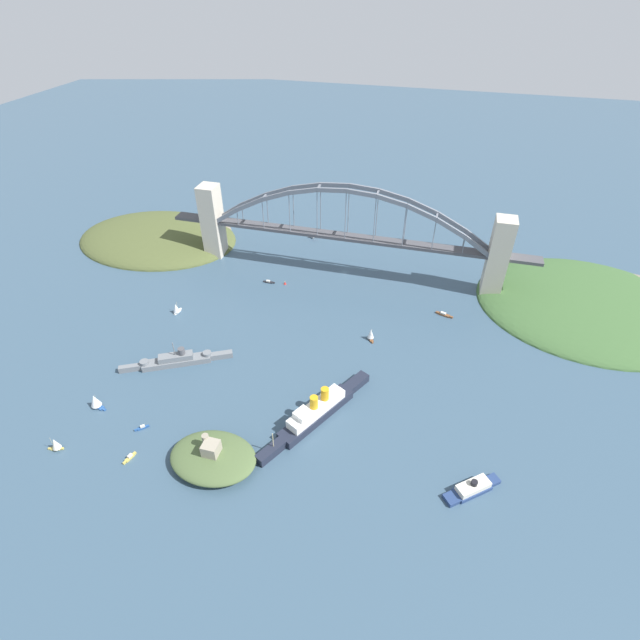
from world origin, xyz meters
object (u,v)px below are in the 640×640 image
(ocean_liner, at_px, (317,411))
(small_boat_5, at_px, (371,334))
(harbor_ferry_steamer, at_px, (472,488))
(small_boat_6, at_px, (95,401))
(small_boat_1, at_px, (55,444))
(naval_cruiser, at_px, (177,360))
(small_boat_3, at_px, (444,314))
(small_boat_2, at_px, (176,308))
(small_boat_4, at_px, (142,428))
(channel_marker_buoy, at_px, (285,283))
(fort_island_mid_harbor, at_px, (213,457))
(harbor_arch_bridge, at_px, (346,236))
(small_boat_0, at_px, (269,282))
(seaplane_taxiing_near_bridge, at_px, (313,235))
(small_boat_7, at_px, (130,457))

(ocean_liner, xyz_separation_m, small_boat_5, (-16.82, -76.71, -0.57))
(harbor_ferry_steamer, height_order, small_boat_6, small_boat_6)
(small_boat_1, xyz_separation_m, small_boat_6, (-1.69, -31.73, 0.37))
(naval_cruiser, relative_size, small_boat_3, 5.06)
(small_boat_1, distance_m, small_boat_2, 126.61)
(small_boat_4, distance_m, channel_marker_buoy, 162.37)
(fort_island_mid_harbor, distance_m, small_boat_1, 85.09)
(harbor_arch_bridge, bearing_deg, channel_marker_buoy, 36.02)
(naval_cruiser, relative_size, small_boat_1, 6.92)
(fort_island_mid_harbor, height_order, small_boat_2, fort_island_mid_harbor)
(harbor_ferry_steamer, xyz_separation_m, small_boat_6, (211.46, 0.15, 2.46))
(small_boat_0, bearing_deg, channel_marker_buoy, -175.12)
(small_boat_4, bearing_deg, channel_marker_buoy, -100.68)
(naval_cruiser, relative_size, harbor_ferry_steamer, 2.31)
(harbor_ferry_steamer, xyz_separation_m, small_boat_2, (211.34, -94.71, 1.90))
(harbor_arch_bridge, height_order, ocean_liner, harbor_arch_bridge)
(small_boat_0, bearing_deg, harbor_ferry_steamer, 136.80)
(small_boat_3, xyz_separation_m, small_boat_6, (189.22, 142.81, 3.90))
(small_boat_0, bearing_deg, small_boat_1, 73.90)
(harbor_arch_bridge, bearing_deg, seaplane_taxiing_near_bridge, -51.11)
(seaplane_taxiing_near_bridge, xyz_separation_m, small_boat_5, (-77.79, 131.91, 2.16))
(naval_cruiser, bearing_deg, channel_marker_buoy, -109.04)
(small_boat_2, relative_size, small_boat_5, 0.94)
(harbor_ferry_steamer, bearing_deg, small_boat_4, 2.51)
(ocean_liner, xyz_separation_m, small_boat_0, (74.67, -125.40, -4.35))
(harbor_arch_bridge, distance_m, small_boat_4, 205.84)
(fort_island_mid_harbor, relative_size, small_boat_3, 3.57)
(small_boat_4, bearing_deg, ocean_liner, -160.15)
(ocean_liner, relative_size, small_boat_3, 6.23)
(naval_cruiser, distance_m, small_boat_2, 56.48)
(seaplane_taxiing_near_bridge, distance_m, small_boat_0, 84.35)
(fort_island_mid_harbor, distance_m, seaplane_taxiing_near_bridge, 252.29)
(ocean_liner, xyz_separation_m, harbor_ferry_steamer, (-85.78, 25.26, -2.74))
(harbor_arch_bridge, xyz_separation_m, small_boat_3, (-82.92, 39.66, -32.39))
(ocean_liner, xyz_separation_m, small_boat_1, (127.37, 57.15, -0.65))
(small_boat_6, bearing_deg, seaplane_taxiing_near_bridge, -105.46)
(ocean_liner, height_order, channel_marker_buoy, ocean_liner)
(small_boat_4, xyz_separation_m, small_boat_7, (-4.51, 19.30, -0.01))
(channel_marker_buoy, bearing_deg, naval_cruiser, 70.96)
(ocean_liner, bearing_deg, channel_marker_buoy, -64.13)
(harbor_ferry_steamer, height_order, small_boat_1, small_boat_1)
(small_boat_3, height_order, small_boat_4, small_boat_4)
(small_boat_6, distance_m, small_boat_7, 47.34)
(seaplane_taxiing_near_bridge, xyz_separation_m, small_boat_2, (64.60, 139.17, 1.89))
(ocean_liner, distance_m, channel_marker_buoy, 140.68)
(small_boat_0, xyz_separation_m, channel_marker_buoy, (-13.32, -1.14, 0.43))
(small_boat_5, bearing_deg, small_boat_6, 35.63)
(small_boat_5, relative_size, small_boat_7, 1.15)
(harbor_arch_bridge, xyz_separation_m, small_boat_0, (55.29, 31.65, -32.55))
(harbor_arch_bridge, distance_m, small_boat_7, 222.38)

